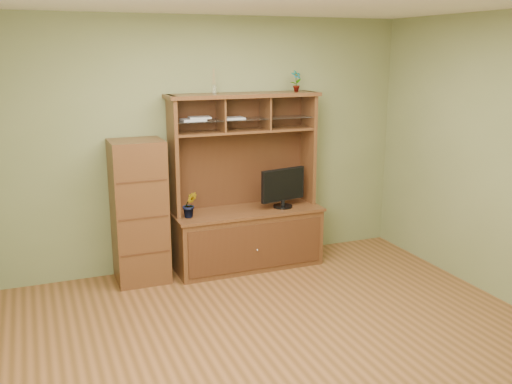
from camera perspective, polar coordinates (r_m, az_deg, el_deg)
room at (r=4.42m, az=3.38°, el=1.05°), size 4.54×4.04×2.74m
media_hutch at (r=6.28m, az=-0.95°, el=-2.84°), size 1.66×0.61×1.90m
monitor at (r=6.26m, az=2.72°, el=0.49°), size 0.55×0.21×0.44m
orchid_plant at (r=5.94m, az=-6.63°, el=-1.26°), size 0.16×0.14×0.28m
top_plant at (r=6.34m, az=4.04°, el=11.01°), size 0.13×0.10×0.23m
reed_diffuser at (r=5.99m, az=-4.24°, el=10.72°), size 0.05×0.05×0.26m
magazines at (r=6.00m, az=-4.81°, el=7.33°), size 0.68×0.20×0.04m
side_cabinet at (r=5.94m, az=-11.60°, el=-1.96°), size 0.53×0.48×1.48m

